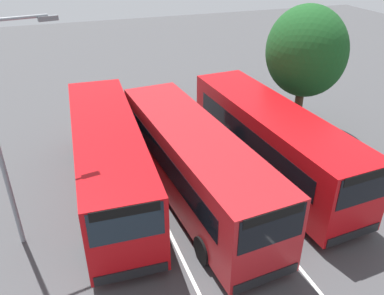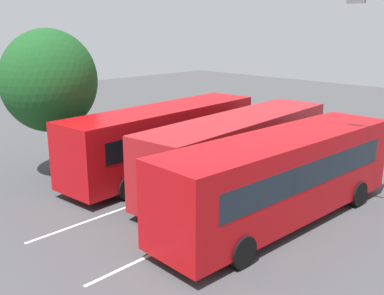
% 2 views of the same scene
% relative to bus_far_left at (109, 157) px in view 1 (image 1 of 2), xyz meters
% --- Properties ---
extents(ground_plane, '(74.94, 74.94, 0.00)m').
position_rel_bus_far_left_xyz_m(ground_plane, '(0.73, 3.26, -1.73)').
color(ground_plane, '#424244').
extents(bus_far_left, '(10.67, 2.92, 3.13)m').
position_rel_bus_far_left_xyz_m(bus_far_left, '(0.00, 0.00, 0.00)').
color(bus_far_left, '#B70C11').
rests_on(bus_far_left, ground).
extents(bus_center_left, '(10.75, 3.39, 3.13)m').
position_rel_bus_far_left_xyz_m(bus_center_left, '(1.51, 3.12, 0.00)').
color(bus_center_left, '#AD191E').
rests_on(bus_center_left, ground).
extents(bus_center_right, '(10.73, 3.22, 3.13)m').
position_rel_bus_far_left_xyz_m(bus_center_right, '(0.77, 6.97, 0.00)').
color(bus_center_right, '#B70C11').
rests_on(bus_center_right, ground).
extents(street_lamp, '(0.61, 2.49, 7.69)m').
position_rel_bus_far_left_xyz_m(street_lamp, '(1.89, -3.25, 2.70)').
color(street_lamp, gray).
rests_on(street_lamp, ground).
extents(depot_tree, '(4.41, 3.97, 6.66)m').
position_rel_bus_far_left_xyz_m(depot_tree, '(-2.84, 10.68, 2.59)').
color(depot_tree, '#4C3823').
rests_on(depot_tree, ground).
extents(lane_stripe_outer_left, '(15.92, 0.53, 0.01)m').
position_rel_bus_far_left_xyz_m(lane_stripe_outer_left, '(0.73, 1.51, -1.73)').
color(lane_stripe_outer_left, silver).
rests_on(lane_stripe_outer_left, ground).
extents(lane_stripe_inner_left, '(15.92, 0.53, 0.01)m').
position_rel_bus_far_left_xyz_m(lane_stripe_inner_left, '(0.73, 5.01, -1.73)').
color(lane_stripe_inner_left, silver).
rests_on(lane_stripe_inner_left, ground).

